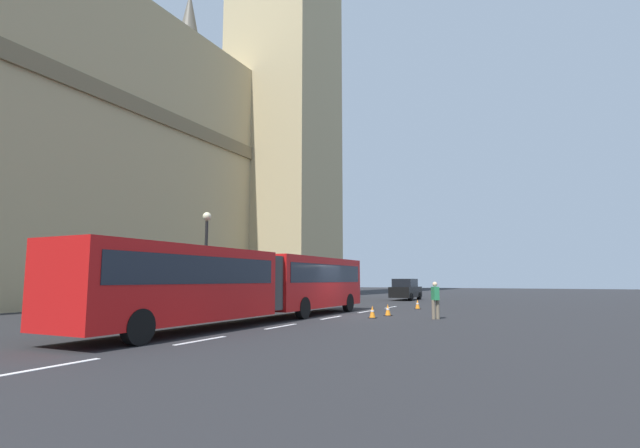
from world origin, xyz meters
TOP-DOWN VIEW (x-y plane):
  - ground_plane at (0.00, 0.00)m, footprint 160.00×160.00m
  - lane_centre_marking at (-3.76, 0.00)m, footprint 25.20×0.16m
  - articulated_bus at (-4.87, 1.99)m, footprint 18.19×2.54m
  - sedan_lead at (18.62, 2.05)m, footprint 4.40×1.86m
  - traffic_cone_west at (-0.82, -1.81)m, footprint 0.36×0.36m
  - traffic_cone_middle at (0.82, -2.04)m, footprint 0.36×0.36m
  - traffic_cone_east at (6.78, -2.00)m, footprint 0.36×0.36m
  - street_lamp at (-2.78, 6.50)m, footprint 0.44×0.44m
  - pedestrian_near_cones at (-0.10, -4.59)m, footprint 0.47×0.43m

SIDE VIEW (x-z plane):
  - ground_plane at x=0.00m, z-range 0.00..0.00m
  - lane_centre_marking at x=-3.76m, z-range 0.00..0.01m
  - traffic_cone_west at x=-0.82m, z-range -0.01..0.57m
  - traffic_cone_middle at x=0.82m, z-range -0.01..0.57m
  - traffic_cone_east at x=6.78m, z-range -0.01..0.57m
  - pedestrian_near_cones at x=-0.10m, z-range 0.07..1.76m
  - sedan_lead at x=18.62m, z-range -0.01..1.84m
  - articulated_bus at x=-4.87m, z-range 0.30..3.20m
  - street_lamp at x=-2.78m, z-range 0.42..5.69m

